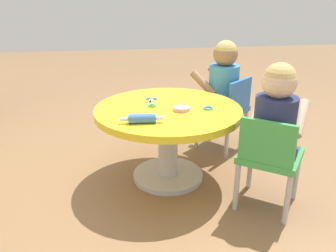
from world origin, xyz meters
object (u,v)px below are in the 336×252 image
object	(u,v)px
rolling_pin	(142,118)
craft_scissors	(151,100)
craft_table	(168,126)
seated_child_right	(224,77)
child_chair_left	(269,157)
child_chair_right	(226,109)
seated_child_left	(276,113)

from	to	relation	value
rolling_pin	craft_scissors	xyz separation A→B (m)	(0.38, -0.08, -0.02)
craft_table	seated_child_right	distance (m)	0.64
child_chair_left	seated_child_right	world-z (taller)	seated_child_right
craft_table	seated_child_right	bearing A→B (deg)	-48.42
craft_table	craft_scissors	bearing A→B (deg)	29.90
child_chair_left	seated_child_right	xyz separation A→B (m)	(0.80, 0.01, 0.23)
child_chair_right	craft_table	bearing A→B (deg)	127.85
craft_table	rolling_pin	bearing A→B (deg)	143.28
child_chair_left	rolling_pin	size ratio (longest dim) A/B	2.32
child_chair_right	craft_scissors	size ratio (longest dim) A/B	3.82
child_chair_right	seated_child_right	xyz separation A→B (m)	(0.03, 0.03, 0.23)
seated_child_right	rolling_pin	distance (m)	0.89
seated_child_left	craft_table	bearing A→B (deg)	53.68
rolling_pin	craft_scissors	world-z (taller)	rolling_pin
seated_child_right	craft_scissors	size ratio (longest dim) A/B	3.63
rolling_pin	craft_scissors	size ratio (longest dim) A/B	1.64
craft_table	seated_child_left	distance (m)	0.64
seated_child_left	rolling_pin	size ratio (longest dim) A/B	2.21
rolling_pin	seated_child_right	bearing A→B (deg)	-44.73
craft_table	seated_child_right	size ratio (longest dim) A/B	1.70
seated_child_right	seated_child_left	bearing A→B (deg)	-177.37
craft_scissors	seated_child_left	bearing A→B (deg)	-131.43
rolling_pin	child_chair_left	bearing A→B (deg)	-104.69
craft_table	child_chair_right	xyz separation A→B (m)	(0.38, -0.48, -0.05)
seated_child_left	craft_scissors	size ratio (longest dim) A/B	3.63
craft_scissors	child_chair_left	bearing A→B (deg)	-134.37
child_chair_left	seated_child_right	distance (m)	0.83
seated_child_left	child_chair_right	xyz separation A→B (m)	(0.74, 0.01, -0.23)
child_chair_right	child_chair_left	bearing A→B (deg)	178.90
child_chair_left	rolling_pin	bearing A→B (deg)	75.31
seated_child_right	rolling_pin	world-z (taller)	seated_child_right
seated_child_left	seated_child_right	xyz separation A→B (m)	(0.77, 0.04, 0.00)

